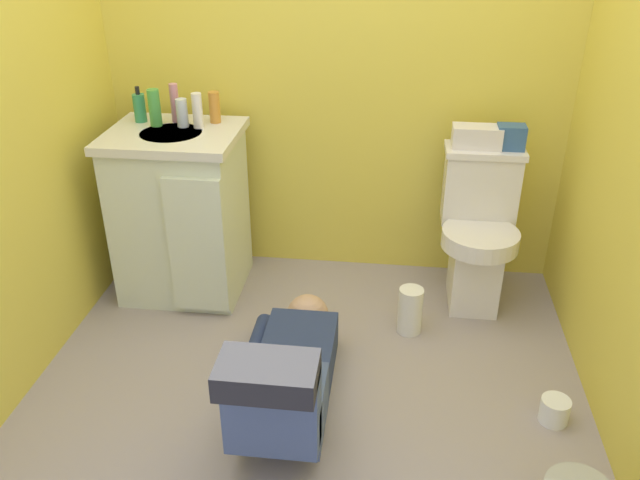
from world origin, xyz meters
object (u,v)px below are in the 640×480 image
tissue_box (477,137)px  paper_towel_roll (410,310)px  bottle_white (197,111)px  toiletry_bag (511,137)px  bottle_clear (182,113)px  person_plumber (287,375)px  soap_dispenser (140,107)px  bottle_pink (175,103)px  vanity_cabinet (181,212)px  toilet (478,231)px  bottle_green (155,108)px  bottle_amber (215,107)px  faucet (181,111)px  toilet_paper_roll (554,410)px

tissue_box → paper_towel_roll: 0.84m
tissue_box → bottle_white: bearing=-176.2°
toiletry_bag → paper_towel_roll: toiletry_bag is taller
bottle_clear → paper_towel_roll: (1.09, -0.33, -0.77)m
toiletry_bag → bottle_white: size_ratio=0.77×
toiletry_bag → bottle_clear: bearing=-177.0°
person_plumber → soap_dispenser: bearing=131.2°
bottle_pink → bottle_clear: (0.05, -0.07, -0.03)m
vanity_cabinet → bottle_clear: size_ratio=6.33×
toilet → bottle_pink: bearing=176.8°
soap_dispenser → bottle_clear: 0.23m
toiletry_bag → person_plumber: bearing=-131.2°
tissue_box → bottle_green: 1.47m
vanity_cabinet → bottle_green: bottle_green is taller
paper_towel_roll → bottle_green: bearing=164.7°
person_plumber → bottle_amber: size_ratio=7.37×
bottle_green → bottle_amber: size_ratio=1.17×
faucet → bottle_pink: size_ratio=0.56×
soap_dispenser → paper_towel_roll: soap_dispenser is taller
toilet → toilet_paper_roll: toilet is taller
toiletry_bag → soap_dispenser: 1.71m
toilet → bottle_white: bottle_white is taller
person_plumber → bottle_pink: bearing=124.6°
bottle_amber → bottle_clear: bearing=-148.6°
bottle_clear → bottle_amber: 0.15m
toilet → toilet_paper_roll: bearing=-73.7°
faucet → bottle_clear: bearing=-66.4°
toiletry_bag → bottle_clear: size_ratio=0.96×
bottle_green → faucet: bearing=36.8°
soap_dispenser → toiletry_bag: bearing=0.9°
bottle_clear → bottle_white: bearing=-4.6°
tissue_box → toiletry_bag: bearing=0.0°
person_plumber → soap_dispenser: 1.47m
paper_towel_roll → toilet: bearing=46.8°
vanity_cabinet → person_plumber: vanity_cabinet is taller
faucet → soap_dispenser: bearing=-174.0°
bottle_white → bottle_amber: size_ratio=1.11×
soap_dispenser → vanity_cabinet: bearing=-33.1°
soap_dispenser → bottle_amber: (0.35, 0.03, 0.00)m
toilet_paper_roll → toiletry_bag: bearing=98.5°
faucet → tissue_box: 1.37m
vanity_cabinet → bottle_amber: bottle_amber is taller
bottle_pink → bottle_clear: 0.09m
faucet → person_plumber: (0.65, -0.98, -0.69)m
faucet → bottle_amber: (0.16, 0.01, 0.02)m
faucet → tissue_box: size_ratio=0.45×
toilet → paper_towel_roll: size_ratio=3.38×
bottle_pink → bottle_green: bearing=-136.5°
vanity_cabinet → bottle_clear: bottle_clear is taller
person_plumber → bottle_amber: bearing=116.4°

